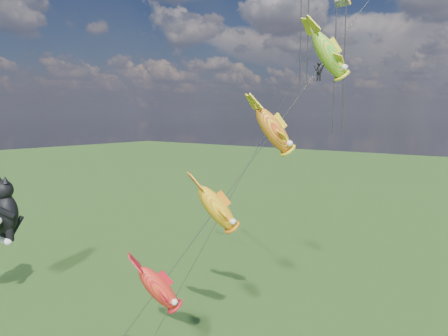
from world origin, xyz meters
The scene contains 4 objects.
ground centered at (0.00, 0.00, 0.00)m, with size 300.00×300.00×0.00m, color #183D0F.
cat_kite_rig centered at (-2.13, 1.36, 7.11)m, with size 2.73×4.11×9.82m.
fish_windsock_rig centered at (18.29, 4.12, 11.57)m, with size 9.68×12.84×20.61m.
parafoil_rig centered at (16.23, 15.87, 18.24)m, with size 5.27×17.07×23.24m.
Camera 1 is at (30.76, -13.54, 14.30)m, focal length 35.00 mm.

